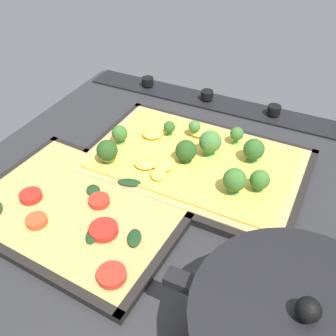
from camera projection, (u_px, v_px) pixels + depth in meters
The scene contains 6 objects.
ground_plane at pixel (180, 204), 63.00cm from camera, with size 75.96×69.78×3.00cm, color #28282B.
stove_control_panel at pixel (239, 107), 83.54cm from camera, with size 72.92×7.00×2.60cm.
baking_tray_front at pixel (194, 165), 68.04cm from camera, with size 39.25×26.85×1.30cm.
broccoli_pizza at pixel (193, 158), 66.92cm from camera, with size 36.82×24.42×6.19cm.
baking_tray_back at pixel (80, 210), 59.33cm from camera, with size 34.46×26.72×1.30cm.
veggie_pizza_back at pixel (79, 209), 58.52cm from camera, with size 31.92×24.18×1.90cm.
Camera 1 is at (-17.90, 41.30, 43.01)cm, focal length 40.57 mm.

